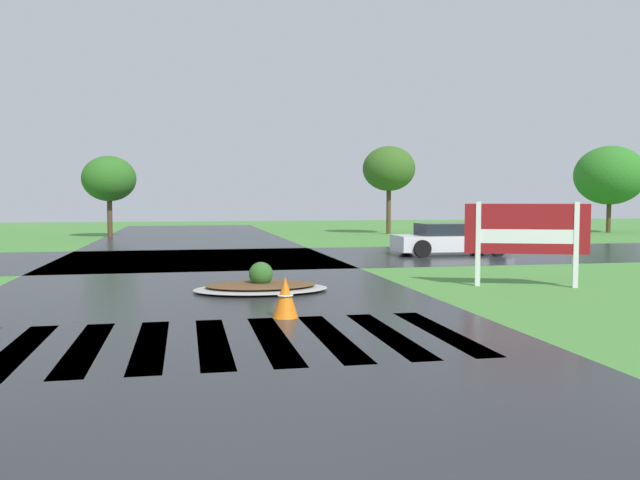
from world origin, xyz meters
The scene contains 8 objects.
asphalt_roadway centered at (0.00, 10.00, 0.00)m, with size 9.68×80.00×0.01m, color #232628.
asphalt_cross_road centered at (0.00, 19.54, 0.00)m, with size 90.00×8.71×0.01m, color #232628.
crosswalk_stripes centered at (0.00, 5.58, 0.00)m, with size 7.65×3.58×0.01m.
estate_billboard centered at (7.70, 10.33, 1.32)m, with size 2.78×1.09×2.06m.
median_island centered at (1.31, 10.81, 0.13)m, with size 3.10×2.07×0.68m.
car_dark_suv centered at (9.52, 19.32, 0.58)m, with size 4.37×2.12×1.21m.
traffic_cone centered at (1.36, 7.35, 0.36)m, with size 0.47×0.47×0.73m.
background_treeline centered at (11.76, 33.71, 3.69)m, with size 47.60×5.22×5.50m.
Camera 1 is at (-0.38, -4.21, 2.12)m, focal length 36.97 mm.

